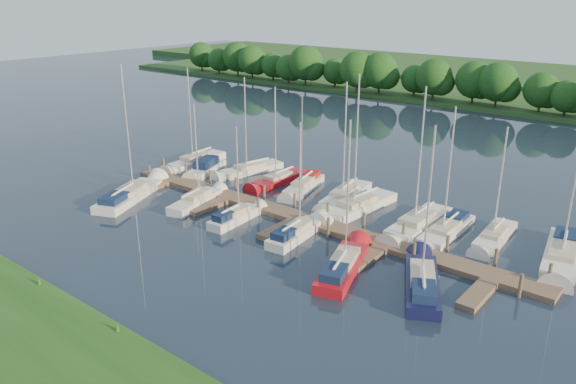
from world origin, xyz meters
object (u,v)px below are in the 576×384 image
Objects in this scene: sailboat_n_0 at (195,163)px; sailboat_s_2 at (236,218)px; dock at (296,221)px; motorboat at (205,169)px; sailboat_n_5 at (344,198)px.

sailboat_n_0 is 16.68m from sailboat_s_2.
dock is 16.37m from motorboat.
motorboat is 0.79× the size of sailboat_s_2.
sailboat_s_2 reaches higher than motorboat.
sailboat_n_0 is (-18.40, 5.74, 0.09)m from dock.
sailboat_n_0 reaches higher than dock.
motorboat is 15.98m from sailboat_n_5.
sailboat_n_0 is at bearing -6.08° from sailboat_n_5.
sailboat_n_5 is at bearing 178.89° from sailboat_n_0.
sailboat_n_5 is at bearing 61.74° from sailboat_s_2.
sailboat_n_0 is at bearing 144.63° from sailboat_s_2.
sailboat_n_0 is 1.68× the size of motorboat.
sailboat_n_0 reaches higher than motorboat.
dock is 3.59× the size of sailboat_n_5.
motorboat is at bearing 163.23° from dock.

